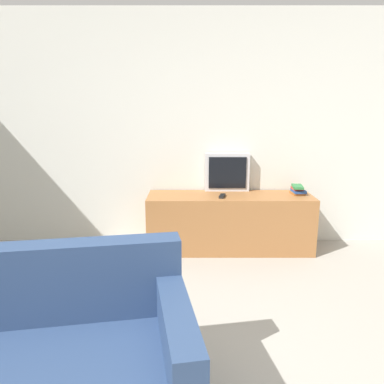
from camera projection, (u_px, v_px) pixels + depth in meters
The scene contains 5 objects.
wall_back at pixel (183, 131), 4.23m from camera, with size 9.00×0.06×2.60m.
tv_stand at pixel (229, 222), 4.15m from camera, with size 1.80×0.52×0.62m.
television at pixel (227, 172), 4.24m from camera, with size 0.50×0.09×0.43m.
book_stack at pixel (297, 190), 4.11m from camera, with size 0.15×0.22×0.10m.
remote_on_stand at pixel (222, 196), 3.99m from camera, with size 0.08×0.16×0.02m.
Camera 1 is at (0.10, -1.25, 1.57)m, focal length 35.00 mm.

